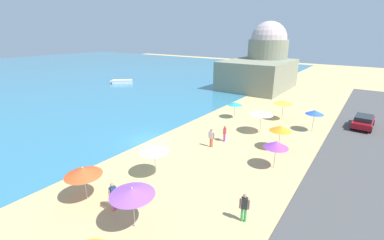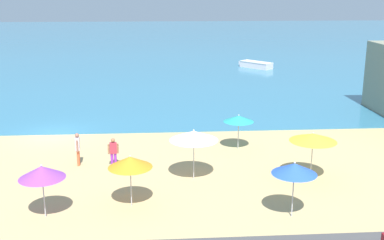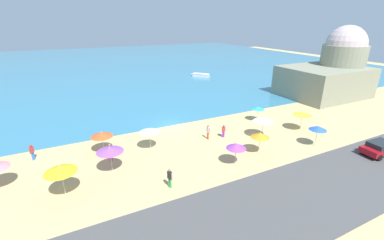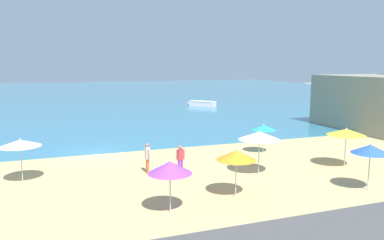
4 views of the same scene
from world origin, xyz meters
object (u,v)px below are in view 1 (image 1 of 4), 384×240
(beach_umbrella_1, at_px, (132,192))
(bather_4, at_px, (225,133))
(bather_2, at_px, (244,206))
(parked_car_1, at_px, (363,121))
(skiff_nearshore, at_px, (122,82))
(beach_umbrella_10, at_px, (154,149))
(beach_umbrella_5, at_px, (235,104))
(harbor_fortress, at_px, (263,64))
(beach_umbrella_9, at_px, (315,112))
(beach_umbrella_3, at_px, (276,144))
(bather_0, at_px, (211,137))
(bather_1, at_px, (113,195))
(beach_umbrella_6, at_px, (83,172))
(beach_umbrella_8, at_px, (262,112))
(beach_umbrella_2, at_px, (281,128))
(beach_umbrella_0, at_px, (284,102))

(beach_umbrella_1, relative_size, bather_4, 1.56)
(bather_2, distance_m, parked_car_1, 21.77)
(skiff_nearshore, bearing_deg, beach_umbrella_10, -126.32)
(beach_umbrella_5, distance_m, harbor_fortress, 21.57)
(bather_4, bearing_deg, bather_2, -145.84)
(beach_umbrella_1, distance_m, bather_2, 6.10)
(beach_umbrella_9, relative_size, bather_2, 1.36)
(beach_umbrella_3, height_order, bather_0, beach_umbrella_3)
(beach_umbrella_5, xyz_separation_m, parked_car_1, (5.04, -13.12, -1.02))
(bather_2, bearing_deg, beach_umbrella_3, 5.27)
(parked_car_1, bearing_deg, bather_1, 156.14)
(skiff_nearshore, bearing_deg, beach_umbrella_9, -99.10)
(beach_umbrella_6, xyz_separation_m, bather_1, (0.36, -2.23, -0.97))
(beach_umbrella_10, xyz_separation_m, bather_1, (-4.24, -0.66, -1.11))
(bather_4, bearing_deg, beach_umbrella_8, -25.94)
(beach_umbrella_3, bearing_deg, beach_umbrella_8, 29.74)
(beach_umbrella_2, bearing_deg, beach_umbrella_8, 44.69)
(bather_1, bearing_deg, beach_umbrella_2, -20.47)
(beach_umbrella_5, bearing_deg, beach_umbrella_6, 179.69)
(bather_1, height_order, bather_4, bather_1)
(bather_4, bearing_deg, bather_1, 178.40)
(beach_umbrella_0, height_order, parked_car_1, beach_umbrella_0)
(harbor_fortress, bearing_deg, bather_4, -165.52)
(beach_umbrella_2, bearing_deg, parked_car_1, -27.97)
(beach_umbrella_8, height_order, beach_umbrella_9, beach_umbrella_8)
(beach_umbrella_5, bearing_deg, beach_umbrella_8, -123.37)
(parked_car_1, xyz_separation_m, harbor_fortress, (15.86, 17.86, 3.54))
(bather_4, bearing_deg, beach_umbrella_2, -76.43)
(beach_umbrella_5, height_order, skiff_nearshore, beach_umbrella_5)
(bather_4, distance_m, parked_car_1, 16.09)
(bather_1, distance_m, skiff_nearshore, 41.13)
(harbor_fortress, bearing_deg, beach_umbrella_1, -167.77)
(bather_1, xyz_separation_m, bather_4, (12.83, -0.36, -0.15))
(beach_umbrella_5, distance_m, bather_2, 18.52)
(beach_umbrella_0, distance_m, beach_umbrella_8, 5.75)
(beach_umbrella_0, relative_size, bather_0, 1.37)
(beach_umbrella_5, bearing_deg, parked_car_1, -69.01)
(beach_umbrella_3, relative_size, harbor_fortress, 0.15)
(beach_umbrella_6, height_order, bather_2, beach_umbrella_6)
(bather_4, xyz_separation_m, parked_car_1, (12.06, -10.65, -0.07))
(beach_umbrella_0, relative_size, harbor_fortress, 0.16)
(beach_umbrella_0, bearing_deg, beach_umbrella_2, -164.67)
(beach_umbrella_8, distance_m, skiff_nearshore, 35.05)
(beach_umbrella_10, bearing_deg, beach_umbrella_6, 161.16)
(beach_umbrella_3, bearing_deg, beach_umbrella_2, 12.58)
(beach_umbrella_8, bearing_deg, bather_2, -162.15)
(beach_umbrella_5, relative_size, beach_umbrella_9, 0.86)
(bather_1, bearing_deg, parked_car_1, -23.86)
(beach_umbrella_6, xyz_separation_m, beach_umbrella_8, (17.27, -4.57, 0.26))
(bather_0, distance_m, parked_car_1, 17.76)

